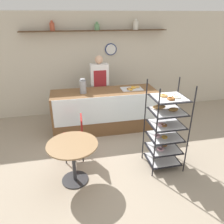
{
  "coord_description": "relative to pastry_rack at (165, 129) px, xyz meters",
  "views": [
    {
      "loc": [
        -0.83,
        -3.41,
        2.63
      ],
      "look_at": [
        0.0,
        0.47,
        0.84
      ],
      "focal_mm": 35.0,
      "sensor_mm": 36.0,
      "label": 1
    }
  ],
  "objects": [
    {
      "name": "back_wall",
      "position": [
        -0.8,
        2.85,
        0.59
      ],
      "size": [
        10.0,
        0.3,
        2.7
      ],
      "color": "beige",
      "rests_on": "ground_plane"
    },
    {
      "name": "coffee_carafe",
      "position": [
        -1.29,
        1.6,
        0.38
      ],
      "size": [
        0.15,
        0.15,
        0.35
      ],
      "color": "gray",
      "rests_on": "display_counter"
    },
    {
      "name": "cafe_table",
      "position": [
        -1.64,
        -0.09,
        -0.22
      ],
      "size": [
        0.83,
        0.83,
        0.73
      ],
      "color": "#262628",
      "rests_on": "ground_plane"
    },
    {
      "name": "person_worker",
      "position": [
        -0.83,
        2.16,
        0.16
      ],
      "size": [
        0.44,
        0.23,
        1.71
      ],
      "color": "#282833",
      "rests_on": "ground_plane"
    },
    {
      "name": "display_counter",
      "position": [
        -0.8,
        1.63,
        -0.28
      ],
      "size": [
        2.46,
        0.76,
        0.99
      ],
      "color": "brown",
      "rests_on": "ground_plane"
    },
    {
      "name": "ground_plane",
      "position": [
        -0.8,
        0.29,
        -0.78
      ],
      "size": [
        14.0,
        14.0,
        0.0
      ],
      "primitive_type": "plane",
      "color": "gray"
    },
    {
      "name": "pastry_rack",
      "position": [
        0.0,
        0.0,
        0.0
      ],
      "size": [
        0.62,
        0.56,
        1.62
      ],
      "color": "black",
      "rests_on": "ground_plane"
    },
    {
      "name": "cafe_chair",
      "position": [
        -1.52,
        0.57,
        -0.23
      ],
      "size": [
        0.4,
        0.4,
        0.88
      ],
      "rotation": [
        0.0,
        0.0,
        4.67
      ],
      "color": "black",
      "rests_on": "ground_plane"
    },
    {
      "name": "donut_tray_counter",
      "position": [
        -0.13,
        1.64,
        0.23
      ],
      "size": [
        0.5,
        0.34,
        0.05
      ],
      "color": "silver",
      "rests_on": "display_counter"
    }
  ]
}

